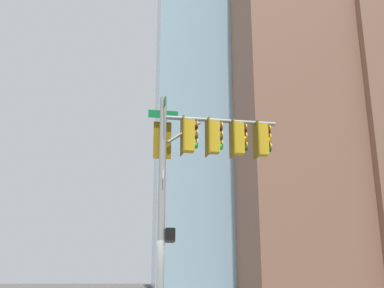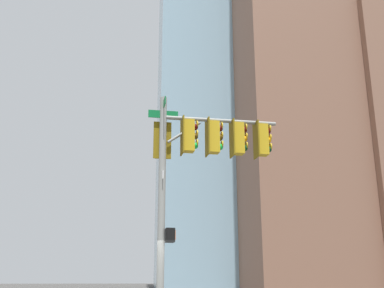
% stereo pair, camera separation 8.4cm
% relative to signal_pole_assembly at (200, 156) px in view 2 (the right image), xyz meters
% --- Properties ---
extents(signal_pole_assembly, '(1.09, 4.07, 6.86)m').
position_rel_signal_pole_assembly_xyz_m(signal_pole_assembly, '(0.00, 0.00, 0.00)').
color(signal_pole_assembly, gray).
rests_on(signal_pole_assembly, ground_plane).
extents(building_brick_nearside, '(23.79, 20.76, 55.87)m').
position_rel_signal_pole_assembly_xyz_m(building_brick_nearside, '(37.51, -18.59, 22.89)').
color(building_brick_nearside, '#845B47').
rests_on(building_brick_nearside, ground_plane).
extents(building_glass_tower, '(25.68, 24.31, 69.92)m').
position_rel_signal_pole_assembly_xyz_m(building_glass_tower, '(48.97, -11.79, 29.91)').
color(building_glass_tower, '#8CB2C6').
rests_on(building_glass_tower, ground_plane).
extents(building_brick_farside, '(22.51, 18.44, 39.47)m').
position_rel_signal_pole_assembly_xyz_m(building_brick_farside, '(40.53, -26.91, 14.69)').
color(building_brick_farside, brown).
rests_on(building_brick_farside, ground_plane).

